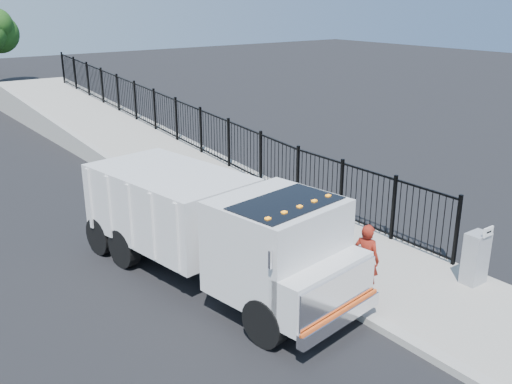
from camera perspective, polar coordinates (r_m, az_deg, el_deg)
ground at (r=14.06m, az=3.76°, el=-8.60°), size 120.00×120.00×0.00m
sidewalk at (r=14.08m, az=15.22°, el=-8.95°), size 3.55×12.00×0.12m
curb at (r=12.76m, az=9.71°, el=-11.50°), size 0.30×12.00×0.16m
ramp at (r=28.18m, az=-14.37°, el=5.01°), size 3.95×24.06×3.19m
iron_fence at (r=25.05m, az=-7.91°, el=5.84°), size 0.10×28.00×1.80m
truck at (r=13.27m, az=-4.09°, el=-3.33°), size 3.53×7.91×2.62m
worker at (r=13.00m, az=10.97°, el=-6.63°), size 0.56×0.70×1.67m
utility_cabinet at (r=14.26m, az=21.09°, el=-6.18°), size 0.55×0.40×1.25m
arrow_sign at (r=13.88m, az=22.20°, el=-3.71°), size 0.35×0.04×0.22m
debris at (r=15.31m, az=4.71°, el=-5.57°), size 0.31×0.31×0.08m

